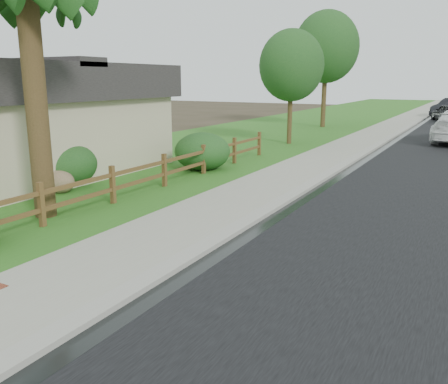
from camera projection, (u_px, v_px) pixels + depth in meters
The scene contains 12 objects.
ground at pixel (61, 317), 6.90m from camera, with size 120.00×120.00×0.00m, color #332D1B.
curb at pixel (415, 123), 36.57m from camera, with size 0.40×90.00×0.12m, color gray.
wet_gutter at pixel (420, 124), 36.41m from camera, with size 0.50×90.00×0.00m, color black.
sidewalk at pixel (397, 122), 37.17m from camera, with size 2.20×90.00×0.10m, color gray.
grass_strip at pixel (373, 122), 38.07m from camera, with size 1.60×90.00×0.06m, color #285E1B.
lawn_near at pixel (310, 119), 40.50m from camera, with size 9.00×90.00×0.04m, color #285E1B.
ranch_fence at pixel (140, 176), 13.90m from camera, with size 0.12×16.92×1.10m.
boulder at pixel (58, 182), 14.30m from camera, with size 1.08×0.81×0.72m, color brown.
shrub_c at pixel (65, 165), 15.11m from camera, with size 1.99×1.99×1.43m, color #163F19.
shrub_d at pixel (202, 151), 17.86m from camera, with size 2.10×2.10×1.43m, color #163F19.
tree_near_left at pixel (291, 66), 24.22m from camera, with size 3.32×3.32×5.88m.
tree_mid_left at pixel (326, 47), 32.66m from camera, with size 4.47×4.47×7.99m.
Camera 1 is at (5.10, -4.38, 3.38)m, focal length 38.00 mm.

